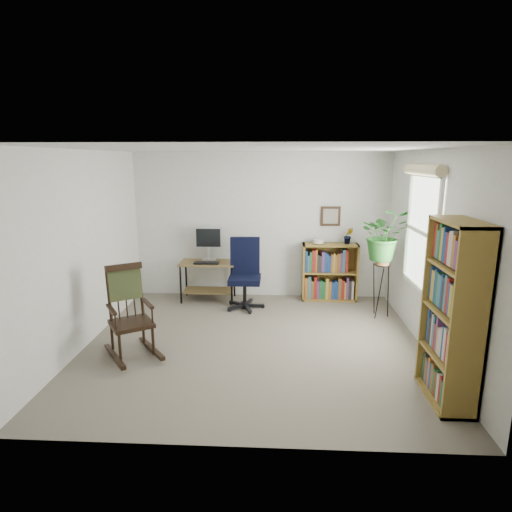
# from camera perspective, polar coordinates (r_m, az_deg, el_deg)

# --- Properties ---
(floor) EXTENTS (4.20, 4.00, 0.00)m
(floor) POSITION_cam_1_polar(r_m,az_deg,el_deg) (5.53, -0.22, -11.60)
(floor) COLOR slate
(floor) RESTS_ON ground
(ceiling) EXTENTS (4.20, 4.00, 0.00)m
(ceiling) POSITION_cam_1_polar(r_m,az_deg,el_deg) (5.04, -0.24, 14.10)
(ceiling) COLOR silver
(ceiling) RESTS_ON ground
(wall_back) EXTENTS (4.20, 0.00, 2.40)m
(wall_back) POSITION_cam_1_polar(r_m,az_deg,el_deg) (7.12, 0.67, 4.02)
(wall_back) COLOR silver
(wall_back) RESTS_ON ground
(wall_front) EXTENTS (4.20, 0.00, 2.40)m
(wall_front) POSITION_cam_1_polar(r_m,az_deg,el_deg) (3.23, -2.23, -6.82)
(wall_front) COLOR silver
(wall_front) RESTS_ON ground
(wall_left) EXTENTS (0.00, 4.00, 2.40)m
(wall_left) POSITION_cam_1_polar(r_m,az_deg,el_deg) (5.67, -21.93, 0.83)
(wall_left) COLOR silver
(wall_left) RESTS_ON ground
(wall_right) EXTENTS (0.00, 4.00, 2.40)m
(wall_right) POSITION_cam_1_polar(r_m,az_deg,el_deg) (5.46, 22.36, 0.35)
(wall_right) COLOR silver
(wall_right) RESTS_ON ground
(window) EXTENTS (0.12, 1.20, 1.50)m
(window) POSITION_cam_1_polar(r_m,az_deg,el_deg) (5.69, 21.17, 2.98)
(window) COLOR white
(window) RESTS_ON wall_right
(desk) EXTENTS (0.90, 0.49, 0.65)m
(desk) POSITION_cam_1_polar(r_m,az_deg,el_deg) (7.10, -6.39, -3.33)
(desk) COLOR brown
(desk) RESTS_ON floor
(monitor) EXTENTS (0.46, 0.16, 0.56)m
(monitor) POSITION_cam_1_polar(r_m,az_deg,el_deg) (7.10, -6.33, 1.67)
(monitor) COLOR silver
(monitor) RESTS_ON desk
(keyboard) EXTENTS (0.40, 0.15, 0.02)m
(keyboard) POSITION_cam_1_polar(r_m,az_deg,el_deg) (6.90, -6.62, -0.93)
(keyboard) COLOR black
(keyboard) RESTS_ON desk
(office_chair) EXTENTS (0.63, 0.63, 1.11)m
(office_chair) POSITION_cam_1_polar(r_m,az_deg,el_deg) (6.60, -1.53, -2.40)
(office_chair) COLOR black
(office_chair) RESTS_ON floor
(rocking_chair) EXTENTS (1.00, 1.11, 1.10)m
(rocking_chair) POSITION_cam_1_polar(r_m,az_deg,el_deg) (5.23, -16.38, -7.11)
(rocking_chair) COLOR black
(rocking_chair) RESTS_ON floor
(low_bookshelf) EXTENTS (0.89, 0.30, 0.94)m
(low_bookshelf) POSITION_cam_1_polar(r_m,az_deg,el_deg) (7.14, 9.78, -2.11)
(low_bookshelf) COLOR olive
(low_bookshelf) RESTS_ON floor
(tall_bookshelf) EXTENTS (0.33, 0.77, 1.76)m
(tall_bookshelf) POSITION_cam_1_polar(r_m,az_deg,el_deg) (4.42, 24.72, -6.98)
(tall_bookshelf) COLOR olive
(tall_bookshelf) RESTS_ON floor
(plant_stand) EXTENTS (0.33, 0.33, 0.93)m
(plant_stand) POSITION_cam_1_polar(r_m,az_deg,el_deg) (6.54, 16.30, -3.91)
(plant_stand) COLOR black
(plant_stand) RESTS_ON floor
(spider_plant) EXTENTS (1.69, 1.88, 1.46)m
(spider_plant) POSITION_cam_1_polar(r_m,az_deg,el_deg) (6.32, 16.94, 5.92)
(spider_plant) COLOR #246222
(spider_plant) RESTS_ON plant_stand
(potted_plant_small) EXTENTS (0.13, 0.24, 0.11)m
(potted_plant_small) POSITION_cam_1_polar(r_m,az_deg,el_deg) (7.07, 12.19, 2.01)
(potted_plant_small) COLOR #246222
(potted_plant_small) RESTS_ON low_bookshelf
(framed_picture) EXTENTS (0.32, 0.04, 0.32)m
(framed_picture) POSITION_cam_1_polar(r_m,az_deg,el_deg) (7.11, 9.92, 5.24)
(framed_picture) COLOR black
(framed_picture) RESTS_ON wall_back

